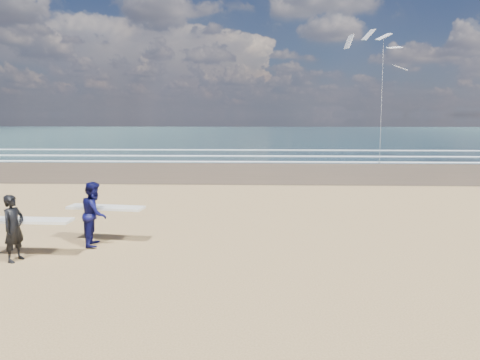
{
  "coord_description": "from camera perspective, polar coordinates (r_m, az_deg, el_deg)",
  "views": [
    {
      "loc": [
        4.47,
        -9.9,
        3.61
      ],
      "look_at": [
        3.91,
        6.0,
        1.19
      ],
      "focal_mm": 32.0,
      "sensor_mm": 36.0,
      "label": 1
    }
  ],
  "objects": [
    {
      "name": "foam_breakers",
      "position": [
        41.2,
        24.21,
        2.95
      ],
      "size": [
        220.0,
        11.7,
        0.05
      ],
      "color": "white",
      "rests_on": "ground"
    },
    {
      "name": "kite_1",
      "position": [
        36.16,
        18.42,
        12.0
      ],
      "size": [
        5.57,
        4.71,
        10.97
      ],
      "color": "slate",
      "rests_on": "ground"
    },
    {
      "name": "surfer_near",
      "position": [
        12.06,
        -27.68,
        -5.55
      ],
      "size": [
        2.22,
        1.0,
        1.68
      ],
      "color": "black",
      "rests_on": "ground"
    },
    {
      "name": "surfer_far",
      "position": [
        12.6,
        -18.73,
        -4.21
      ],
      "size": [
        2.25,
        1.24,
        1.8
      ],
      "color": "#0A0B3D",
      "rests_on": "ground"
    },
    {
      "name": "ocean",
      "position": [
        83.43,
        12.84,
        5.98
      ],
      "size": [
        220.0,
        100.0,
        0.02
      ],
      "primitive_type": "cube",
      "color": "#193038",
      "rests_on": "ground"
    }
  ]
}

